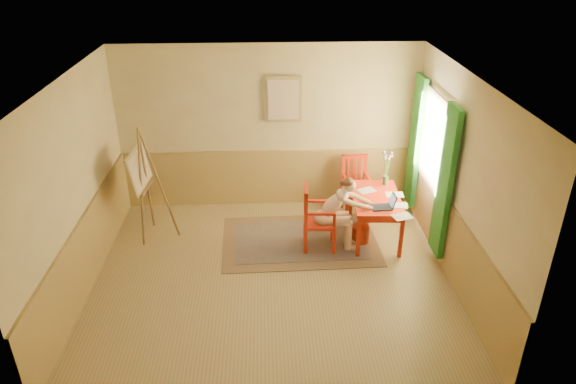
{
  "coord_description": "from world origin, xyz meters",
  "views": [
    {
      "loc": [
        -0.05,
        -6.06,
        4.39
      ],
      "look_at": [
        0.25,
        0.55,
        1.05
      ],
      "focal_mm": 32.71,
      "sensor_mm": 36.0,
      "label": 1
    }
  ],
  "objects_px": {
    "figure": "(337,210)",
    "chair_left": "(316,218)",
    "table": "(376,202)",
    "easel": "(142,173)",
    "chair_back": "(355,185)",
    "laptop": "(385,205)"
  },
  "relations": [
    {
      "from": "figure",
      "to": "chair_left",
      "type": "bearing_deg",
      "value": 175.86
    },
    {
      "from": "chair_back",
      "to": "laptop",
      "type": "xyz_separation_m",
      "value": [
        0.22,
        -1.23,
        0.27
      ]
    },
    {
      "from": "figure",
      "to": "chair_back",
      "type": "bearing_deg",
      "value": 67.96
    },
    {
      "from": "table",
      "to": "figure",
      "type": "bearing_deg",
      "value": -157.38
    },
    {
      "from": "table",
      "to": "easel",
      "type": "height_order",
      "value": "easel"
    },
    {
      "from": "table",
      "to": "chair_left",
      "type": "bearing_deg",
      "value": -165.66
    },
    {
      "from": "laptop",
      "to": "figure",
      "type": "bearing_deg",
      "value": 172.95
    },
    {
      "from": "laptop",
      "to": "chair_left",
      "type": "bearing_deg",
      "value": 173.85
    },
    {
      "from": "chair_back",
      "to": "laptop",
      "type": "relative_size",
      "value": 2.74
    },
    {
      "from": "table",
      "to": "laptop",
      "type": "bearing_deg",
      "value": -81.03
    },
    {
      "from": "figure",
      "to": "laptop",
      "type": "distance_m",
      "value": 0.7
    },
    {
      "from": "table",
      "to": "easel",
      "type": "distance_m",
      "value": 3.59
    },
    {
      "from": "chair_left",
      "to": "figure",
      "type": "distance_m",
      "value": 0.34
    },
    {
      "from": "easel",
      "to": "chair_left",
      "type": "bearing_deg",
      "value": -10.44
    },
    {
      "from": "table",
      "to": "easel",
      "type": "xyz_separation_m",
      "value": [
        -3.56,
        0.24,
        0.45
      ]
    },
    {
      "from": "laptop",
      "to": "chair_back",
      "type": "bearing_deg",
      "value": 100.24
    },
    {
      "from": "chair_left",
      "to": "laptop",
      "type": "distance_m",
      "value": 1.03
    },
    {
      "from": "table",
      "to": "easel",
      "type": "bearing_deg",
      "value": 176.1
    },
    {
      "from": "chair_back",
      "to": "laptop",
      "type": "distance_m",
      "value": 1.28
    },
    {
      "from": "easel",
      "to": "table",
      "type": "bearing_deg",
      "value": -3.9
    },
    {
      "from": "table",
      "to": "figure",
      "type": "xyz_separation_m",
      "value": [
        -0.63,
        -0.26,
        0.02
      ]
    },
    {
      "from": "laptop",
      "to": "easel",
      "type": "height_order",
      "value": "easel"
    }
  ]
}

